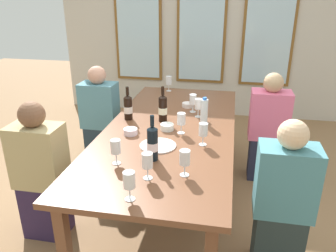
{
  "coord_description": "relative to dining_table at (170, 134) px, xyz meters",
  "views": [
    {
      "loc": [
        0.49,
        -2.59,
        1.83
      ],
      "look_at": [
        0.0,
        -0.09,
        0.79
      ],
      "focal_mm": 35.88,
      "sensor_mm": 36.0,
      "label": 1
    }
  ],
  "objects": [
    {
      "name": "wine_glass_0",
      "position": [
        -0.24,
        -0.69,
        0.18
      ],
      "size": [
        0.07,
        0.07,
        0.17
      ],
      "color": "white",
      "rests_on": "dining_table"
    },
    {
      "name": "wine_bottle_2",
      "position": [
        -0.01,
        -0.59,
        0.19
      ],
      "size": [
        0.08,
        0.08,
        0.32
      ],
      "color": "black",
      "rests_on": "dining_table"
    },
    {
      "name": "wine_glass_3",
      "position": [
        0.31,
        -0.29,
        0.18
      ],
      "size": [
        0.07,
        0.07,
        0.17
      ],
      "color": "white",
      "rests_on": "dining_table"
    },
    {
      "name": "wine_bottle_0",
      "position": [
        -0.41,
        0.13,
        0.18
      ],
      "size": [
        0.08,
        0.08,
        0.3
      ],
      "color": "black",
      "rests_on": "dining_table"
    },
    {
      "name": "wine_glass_6",
      "position": [
        0.24,
        -0.76,
        0.18
      ],
      "size": [
        0.07,
        0.07,
        0.17
      ],
      "color": "white",
      "rests_on": "dining_table"
    },
    {
      "name": "seated_person_3",
      "position": [
        0.88,
        -0.62,
        -0.15
      ],
      "size": [
        0.38,
        0.24,
        1.11
      ],
      "color": "#293737",
      "rests_on": "ground"
    },
    {
      "name": "tasting_bowl_2",
      "position": [
        0.08,
        0.57,
        0.08
      ],
      "size": [
        0.12,
        0.12,
        0.04
      ],
      "primitive_type": "cylinder",
      "color": "white",
      "rests_on": "dining_table"
    },
    {
      "name": "white_plate_0",
      "position": [
        -0.02,
        -0.38,
        0.07
      ],
      "size": [
        0.28,
        0.28,
        0.01
      ],
      "primitive_type": "cylinder",
      "color": "white",
      "rests_on": "dining_table"
    },
    {
      "name": "wine_glass_5",
      "position": [
        0.14,
        0.43,
        0.18
      ],
      "size": [
        0.07,
        0.07,
        0.17
      ],
      "color": "white",
      "rests_on": "dining_table"
    },
    {
      "name": "water_bottle",
      "position": [
        0.27,
        0.15,
        0.18
      ],
      "size": [
        0.06,
        0.06,
        0.24
      ],
      "color": "white",
      "rests_on": "dining_table"
    },
    {
      "name": "wine_glass_7",
      "position": [
        0.02,
        -0.84,
        0.18
      ],
      "size": [
        0.07,
        0.07,
        0.17
      ],
      "color": "white",
      "rests_on": "dining_table"
    },
    {
      "name": "seated_person_2",
      "position": [
        -0.88,
        -0.6,
        -0.15
      ],
      "size": [
        0.38,
        0.24,
        1.11
      ],
      "color": "#2E2140",
      "rests_on": "ground"
    },
    {
      "name": "tasting_bowl_1",
      "position": [
        -0.01,
        -0.05,
        0.09
      ],
      "size": [
        0.11,
        0.11,
        0.05
      ],
      "primitive_type": "cylinder",
      "color": "white",
      "rests_on": "dining_table"
    },
    {
      "name": "dining_table",
      "position": [
        0.0,
        0.0,
        0.0
      ],
      "size": [
        1.08,
        2.44,
        0.74
      ],
      "color": "brown",
      "rests_on": "ground"
    },
    {
      "name": "wine_glass_4",
      "position": [
        -0.02,
        -1.08,
        0.18
      ],
      "size": [
        0.07,
        0.07,
        0.17
      ],
      "color": "white",
      "rests_on": "dining_table"
    },
    {
      "name": "back_wall_with_windows",
      "position": [
        0.0,
        2.5,
        0.77
      ],
      "size": [
        4.28,
        0.1,
        2.9
      ],
      "color": "beige",
      "rests_on": "ground"
    },
    {
      "name": "wine_glass_2",
      "position": [
        0.11,
        -0.1,
        0.18
      ],
      "size": [
        0.07,
        0.07,
        0.17
      ],
      "color": "white",
      "rests_on": "dining_table"
    },
    {
      "name": "wine_glass_1",
      "position": [
        -0.22,
        1.1,
        0.18
      ],
      "size": [
        0.07,
        0.07,
        0.17
      ],
      "color": "white",
      "rests_on": "dining_table"
    },
    {
      "name": "wine_glass_8",
      "position": [
        0.21,
        0.31,
        0.18
      ],
      "size": [
        0.07,
        0.07,
        0.17
      ],
      "color": "white",
      "rests_on": "dining_table"
    },
    {
      "name": "seated_person_1",
      "position": [
        0.88,
        0.62,
        -0.15
      ],
      "size": [
        0.38,
        0.24,
        1.11
      ],
      "color": "#23253C",
      "rests_on": "ground"
    },
    {
      "name": "tasting_bowl_0",
      "position": [
        -0.29,
        -0.2,
        0.09
      ],
      "size": [
        0.11,
        0.11,
        0.05
      ],
      "primitive_type": "cylinder",
      "color": "white",
      "rests_on": "dining_table"
    },
    {
      "name": "ground_plane",
      "position": [
        0.0,
        0.0,
        -0.68
      ],
      "size": [
        12.0,
        12.0,
        0.0
      ],
      "primitive_type": "plane",
      "color": "olive"
    },
    {
      "name": "wine_bottle_1",
      "position": [
        -0.09,
        0.14,
        0.18
      ],
      "size": [
        0.08,
        0.08,
        0.32
      ],
      "color": "black",
      "rests_on": "dining_table"
    },
    {
      "name": "seated_person_0",
      "position": [
        -0.88,
        0.59,
        -0.15
      ],
      "size": [
        0.38,
        0.24,
        1.11
      ],
      "color": "#22333F",
      "rests_on": "ground"
    }
  ]
}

